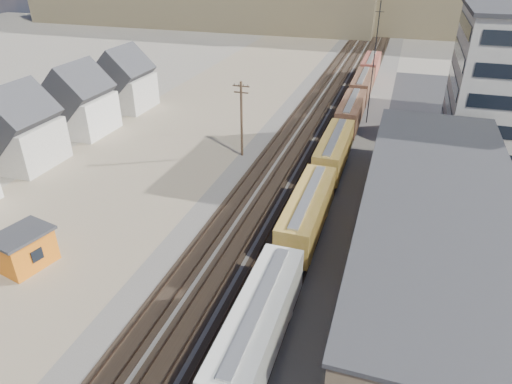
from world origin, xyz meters
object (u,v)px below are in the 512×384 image
(freight_train, at_px, (322,177))
(maintenance_shed, at_px, (25,249))
(utility_pole_north, at_px, (242,118))
(parked_car_blue, at_px, (485,141))

(freight_train, relative_size, maintenance_shed, 22.53)
(utility_pole_north, distance_m, parked_car_blue, 34.42)
(freight_train, distance_m, parked_car_blue, 29.46)
(utility_pole_north, bearing_deg, maintenance_shed, -109.49)
(freight_train, height_order, utility_pole_north, utility_pole_north)
(freight_train, xyz_separation_m, parked_car_blue, (18.89, 22.51, -2.12))
(maintenance_shed, height_order, parked_car_blue, maintenance_shed)
(utility_pole_north, bearing_deg, parked_car_blue, 23.84)
(freight_train, height_order, parked_car_blue, freight_train)
(maintenance_shed, bearing_deg, utility_pole_north, 70.51)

